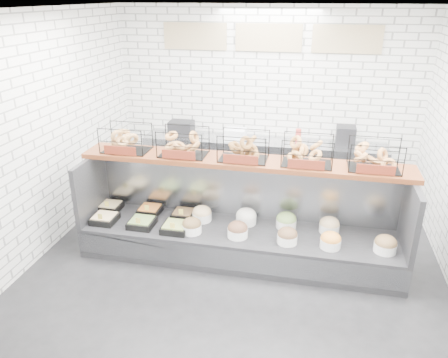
# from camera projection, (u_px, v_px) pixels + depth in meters

# --- Properties ---
(ground) EXTENTS (5.50, 5.50, 0.00)m
(ground) POSITION_uv_depth(u_px,v_px,m) (234.00, 269.00, 5.39)
(ground) COLOR black
(ground) RESTS_ON ground
(room_shell) EXTENTS (5.02, 5.51, 3.01)m
(room_shell) POSITION_uv_depth(u_px,v_px,m) (246.00, 93.00, 5.13)
(room_shell) COLOR white
(room_shell) RESTS_ON ground
(display_case) EXTENTS (4.00, 0.90, 1.20)m
(display_case) POSITION_uv_depth(u_px,v_px,m) (240.00, 232.00, 5.57)
(display_case) COLOR black
(display_case) RESTS_ON ground
(bagel_shelf) EXTENTS (4.10, 0.50, 0.40)m
(bagel_shelf) POSITION_uv_depth(u_px,v_px,m) (243.00, 150.00, 5.32)
(bagel_shelf) COLOR #4D2210
(bagel_shelf) RESTS_ON display_case
(prep_counter) EXTENTS (4.00, 0.60, 1.20)m
(prep_counter) POSITION_uv_depth(u_px,v_px,m) (261.00, 164.00, 7.40)
(prep_counter) COLOR #93969B
(prep_counter) RESTS_ON ground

